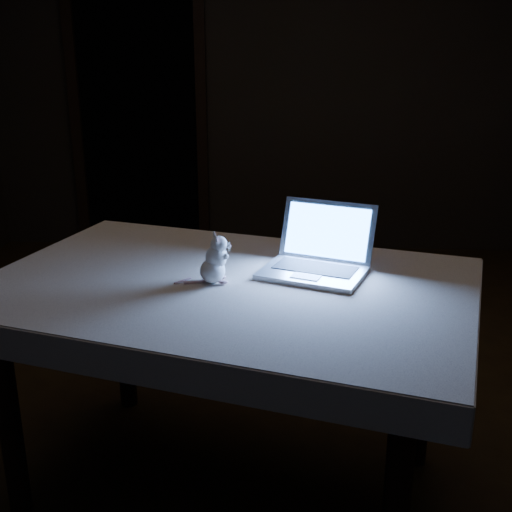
# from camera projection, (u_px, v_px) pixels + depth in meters

# --- Properties ---
(floor) EXTENTS (5.00, 5.00, 0.00)m
(floor) POSITION_uv_depth(u_px,v_px,m) (267.00, 417.00, 2.84)
(floor) COLOR black
(floor) RESTS_ON ground
(back_wall) EXTENTS (4.50, 0.04, 2.60)m
(back_wall) POSITION_uv_depth(u_px,v_px,m) (282.00, 81.00, 4.80)
(back_wall) COLOR black
(back_wall) RESTS_ON ground
(doorway) EXTENTS (1.06, 0.36, 2.13)m
(doorway) POSITION_uv_depth(u_px,v_px,m) (139.00, 112.00, 4.93)
(doorway) COLOR black
(doorway) RESTS_ON back_wall
(table) EXTENTS (1.71, 1.35, 0.81)m
(table) POSITION_uv_depth(u_px,v_px,m) (228.00, 389.00, 2.28)
(table) COLOR black
(table) RESTS_ON floor
(tablecloth) EXTENTS (1.84, 1.47, 0.11)m
(tablecloth) POSITION_uv_depth(u_px,v_px,m) (227.00, 297.00, 2.17)
(tablecloth) COLOR beige
(tablecloth) RESTS_ON table
(laptop) EXTENTS (0.43, 0.40, 0.23)m
(laptop) POSITION_uv_depth(u_px,v_px,m) (313.00, 243.00, 2.17)
(laptop) COLOR #ADACB1
(laptop) RESTS_ON tablecloth
(plush_mouse) EXTENTS (0.14, 0.14, 0.17)m
(plush_mouse) POSITION_uv_depth(u_px,v_px,m) (212.00, 258.00, 2.12)
(plush_mouse) COLOR white
(plush_mouse) RESTS_ON tablecloth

